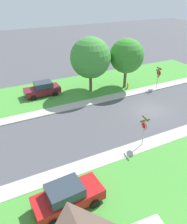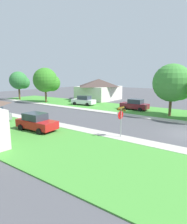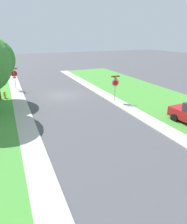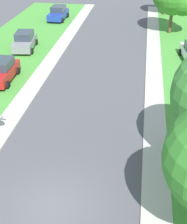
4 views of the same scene
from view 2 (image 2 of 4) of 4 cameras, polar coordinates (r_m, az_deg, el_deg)
sidewalk_east at (r=29.12m, az=3.69°, el=-0.06°), size 1.40×56.00×0.10m
lawn_east at (r=33.12m, az=8.06°, el=1.15°), size 8.00×56.00×0.08m
sidewalk_west at (r=21.95m, az=-9.63°, el=-3.76°), size 1.40×56.00×0.10m
lawn_west at (r=19.11m, az=-19.80°, el=-6.48°), size 8.00×56.00×0.08m
stop_sign_far_corner at (r=17.27m, az=7.88°, el=-1.39°), size 0.92×0.92×2.77m
car_red_driveway_right at (r=20.36m, az=-16.18°, el=-2.79°), size 2.20×4.38×1.76m
car_maroon_near_corner at (r=31.59m, az=11.83°, el=2.10°), size 2.05×4.30×1.76m
car_white_across_road at (r=35.97m, az=-2.85°, el=3.34°), size 2.41×4.48×1.76m
tree_sidewalk_mid at (r=28.01m, az=22.19°, el=7.49°), size 5.28×4.91×6.91m
tree_sidewalk_near at (r=46.64m, az=-20.51°, el=8.38°), size 4.15×3.86×6.20m
tree_corner_large at (r=40.23m, az=-13.31°, el=8.77°), size 5.07×4.72×6.84m
house_right_setback at (r=43.84m, az=1.51°, el=6.65°), size 9.09×7.90×4.60m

